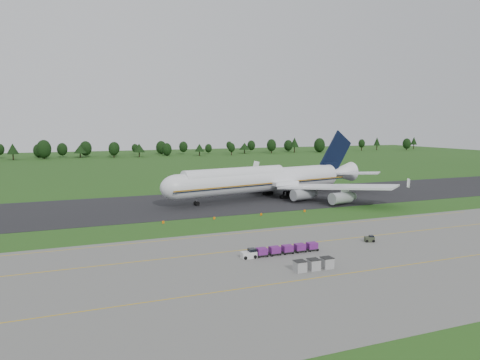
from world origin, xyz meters
name	(u,v)px	position (x,y,z in m)	size (l,w,h in m)	color
ground	(230,223)	(0.00, 0.00, 0.00)	(600.00, 600.00, 0.00)	#224B16
apron	(307,265)	(0.00, -34.00, 0.03)	(300.00, 52.00, 0.06)	slate
taxiway	(195,204)	(0.00, 28.00, 0.04)	(300.00, 40.00, 0.08)	black
apron_markings	(286,254)	(0.00, -26.98, 0.06)	(300.00, 30.20, 0.01)	#C99D0B
tree_line	(89,149)	(-13.50, 221.38, 5.97)	(525.05, 23.51, 11.76)	black
aircraft	(265,179)	(22.39, 29.36, 5.75)	(71.99, 68.56, 20.15)	white
baggage_train	(279,250)	(-1.33, -26.98, 0.85)	(14.42, 1.53, 1.47)	silver
utility_cart	(369,239)	(18.47, -25.68, 0.54)	(2.03, 1.62, 0.97)	#323928
uld_row	(314,264)	(-0.35, -36.58, 0.92)	(6.52, 1.72, 1.70)	#9A9A9A
edge_markers	(238,216)	(4.11, 5.48, 0.27)	(36.98, 0.30, 0.60)	orange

